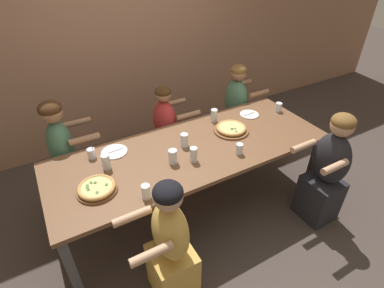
{
  "coord_description": "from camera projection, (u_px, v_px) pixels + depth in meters",
  "views": [
    {
      "loc": [
        -1.11,
        -1.97,
        2.41
      ],
      "look_at": [
        0.0,
        0.0,
        0.83
      ],
      "focal_mm": 28.0,
      "sensor_mm": 36.0,
      "label": 1
    }
  ],
  "objects": [
    {
      "name": "drinking_glass_f",
      "position": [
        194.0,
        155.0,
        2.59
      ],
      "size": [
        0.07,
        0.07,
        0.14
      ],
      "color": "silver",
      "rests_on": "dining_table"
    },
    {
      "name": "diner_near_midleft",
      "position": [
        171.0,
        248.0,
        2.19
      ],
      "size": [
        0.51,
        0.4,
        1.16
      ],
      "rotation": [
        0.0,
        0.0,
        1.57
      ],
      "color": "gold",
      "rests_on": "ground"
    },
    {
      "name": "diner_far_right",
      "position": [
        235.0,
        113.0,
        3.84
      ],
      "size": [
        0.51,
        0.4,
        1.18
      ],
      "rotation": [
        0.0,
        0.0,
        -1.57
      ],
      "color": "#477556",
      "rests_on": "ground"
    },
    {
      "name": "pizza_board_second",
      "position": [
        97.0,
        188.0,
        2.3
      ],
      "size": [
        0.31,
        0.31,
        0.05
      ],
      "color": "brown",
      "rests_on": "dining_table"
    },
    {
      "name": "drinking_glass_e",
      "position": [
        239.0,
        149.0,
        2.69
      ],
      "size": [
        0.06,
        0.06,
        0.1
      ],
      "color": "silver",
      "rests_on": "dining_table"
    },
    {
      "name": "ground_plane",
      "position": [
        192.0,
        207.0,
        3.23
      ],
      "size": [
        18.0,
        18.0,
        0.0
      ],
      "primitive_type": "plane",
      "color": "#423833",
      "rests_on": "ground"
    },
    {
      "name": "drinking_glass_c",
      "position": [
        173.0,
        157.0,
        2.57
      ],
      "size": [
        0.08,
        0.08,
        0.13
      ],
      "color": "silver",
      "rests_on": "dining_table"
    },
    {
      "name": "drinking_glass_g",
      "position": [
        184.0,
        141.0,
        2.78
      ],
      "size": [
        0.07,
        0.07,
        0.13
      ],
      "color": "silver",
      "rests_on": "dining_table"
    },
    {
      "name": "diner_near_right",
      "position": [
        326.0,
        174.0,
        2.84
      ],
      "size": [
        0.51,
        0.4,
        1.2
      ],
      "rotation": [
        0.0,
        0.0,
        1.57
      ],
      "color": "#232328",
      "rests_on": "ground"
    },
    {
      "name": "drinking_glass_b",
      "position": [
        106.0,
        163.0,
        2.51
      ],
      "size": [
        0.07,
        0.07,
        0.14
      ],
      "color": "silver",
      "rests_on": "dining_table"
    },
    {
      "name": "restaurant_back_panel",
      "position": [
        121.0,
        19.0,
        3.55
      ],
      "size": [
        10.0,
        0.06,
        3.2
      ],
      "primitive_type": "cube",
      "color": "#9E7056",
      "rests_on": "ground"
    },
    {
      "name": "drinking_glass_d",
      "position": [
        214.0,
        116.0,
        3.16
      ],
      "size": [
        0.07,
        0.07,
        0.14
      ],
      "color": "silver",
      "rests_on": "dining_table"
    },
    {
      "name": "diner_far_left",
      "position": [
        66.0,
        160.0,
        2.99
      ],
      "size": [
        0.51,
        0.4,
        1.22
      ],
      "rotation": [
        0.0,
        0.0,
        -1.57
      ],
      "color": "#477556",
      "rests_on": "ground"
    },
    {
      "name": "drinking_glass_a",
      "position": [
        146.0,
        192.0,
        2.23
      ],
      "size": [
        0.07,
        0.07,
        0.12
      ],
      "color": "silver",
      "rests_on": "dining_table"
    },
    {
      "name": "dining_table",
      "position": [
        192.0,
        154.0,
        2.82
      ],
      "size": [
        2.62,
        0.97,
        0.78
      ],
      "color": "brown",
      "rests_on": "ground"
    },
    {
      "name": "diner_far_center",
      "position": [
        166.0,
        136.0,
        3.47
      ],
      "size": [
        0.51,
        0.4,
        1.12
      ],
      "rotation": [
        0.0,
        0.0,
        -1.57
      ],
      "color": "#B22D2D",
      "rests_on": "ground"
    },
    {
      "name": "pizza_board_main",
      "position": [
        231.0,
        129.0,
        3.02
      ],
      "size": [
        0.36,
        0.36,
        0.05
      ],
      "color": "brown",
      "rests_on": "dining_table"
    },
    {
      "name": "cocktail_glass_blue",
      "position": [
        92.0,
        154.0,
        2.64
      ],
      "size": [
        0.07,
        0.07,
        0.12
      ],
      "color": "silver",
      "rests_on": "dining_table"
    },
    {
      "name": "drinking_glass_h",
      "position": [
        278.0,
        108.0,
        3.35
      ],
      "size": [
        0.07,
        0.07,
        0.1
      ],
      "color": "silver",
      "rests_on": "dining_table"
    },
    {
      "name": "empty_plate_b",
      "position": [
        249.0,
        114.0,
        3.3
      ],
      "size": [
        0.21,
        0.21,
        0.02
      ],
      "color": "white",
      "rests_on": "dining_table"
    },
    {
      "name": "empty_plate_a",
      "position": [
        115.0,
        152.0,
        2.73
      ],
      "size": [
        0.23,
        0.23,
        0.02
      ],
      "color": "white",
      "rests_on": "dining_table"
    }
  ]
}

